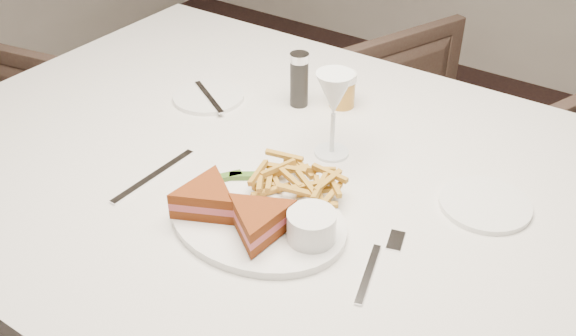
{
  "coord_description": "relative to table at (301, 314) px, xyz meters",
  "views": [
    {
      "loc": [
        0.25,
        -0.47,
        1.45
      ],
      "look_at": [
        -0.28,
        0.3,
        0.8
      ],
      "focal_mm": 40.0,
      "sensor_mm": 36.0,
      "label": 1
    }
  ],
  "objects": [
    {
      "name": "table",
      "position": [
        0.0,
        0.0,
        0.0
      ],
      "size": [
        1.61,
        1.08,
        0.75
      ],
      "primitive_type": "cube",
      "rotation": [
        0.0,
        0.0,
        0.01
      ],
      "color": "silver",
      "rests_on": "ground"
    },
    {
      "name": "chair_far",
      "position": [
        -0.03,
        0.92,
        -0.04
      ],
      "size": [
        0.83,
        0.81,
        0.67
      ],
      "primitive_type": "imported",
      "rotation": [
        0.0,
        0.0,
        2.77
      ],
      "color": "#48362C",
      "rests_on": "ground"
    },
    {
      "name": "table_setting",
      "position": [
        -0.0,
        -0.05,
        0.41
      ],
      "size": [
        0.82,
        0.62,
        0.18
      ],
      "color": "white",
      "rests_on": "table"
    }
  ]
}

